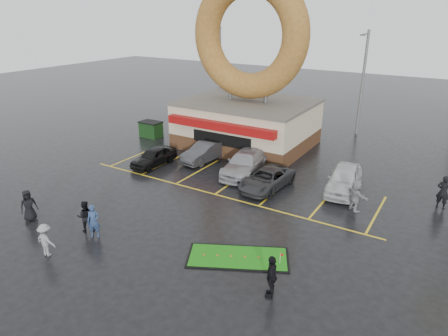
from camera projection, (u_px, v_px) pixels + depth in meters
The scene contains 18 objects.
ground at pixel (181, 217), 21.70m from camera, with size 120.00×120.00×0.00m, color black.
donut_shop at pixel (248, 91), 31.79m from camera, with size 10.20×8.70×13.50m.
streetlight_left at pixel (220, 70), 40.58m from camera, with size 0.40×2.21×9.00m.
streetlight_mid at pixel (362, 81), 34.56m from camera, with size 0.40×2.21×9.00m.
car_black at pixel (154, 157), 28.76m from camera, with size 1.53×3.81×1.30m, color black.
car_dgrey at pixel (205, 152), 29.63m from camera, with size 1.48×4.25×1.40m, color #313134.
car_silver at pixel (245, 163), 27.26m from camera, with size 2.14×5.25×1.53m, color #9B9BA0.
car_grey at pixel (267, 179), 25.04m from camera, with size 2.05×4.45×1.24m, color #2F2F31.
car_white at pixel (344, 179), 24.57m from camera, with size 1.87×4.65×1.58m, color silver.
person_blue at pixel (94, 221), 19.55m from camera, with size 0.62×0.41×1.70m, color navy.
person_blackjkt at pixel (85, 216), 20.07m from camera, with size 0.80×0.63×1.65m, color black.
person_hoodie at pixel (46, 240), 18.07m from camera, with size 1.02×0.59×1.58m, color gray.
person_bystander at pixel (29, 206), 21.07m from camera, with size 0.85×0.55×1.74m, color black.
person_cameraman at pixel (272, 276), 15.43m from camera, with size 1.06×0.44×1.80m, color black.
person_walker_near at pixel (356, 195), 22.14m from camera, with size 1.70×0.54×1.83m, color gray.
person_walker_far at pixel (443, 192), 22.37m from camera, with size 0.72×0.47×1.96m, color black.
dumpster at pixel (151, 130), 35.26m from camera, with size 1.80×1.20×1.30m, color #183A16.
putting_green at pixel (238, 257), 18.11m from camera, with size 4.98×3.81×0.57m.
Camera 1 is at (12.04, -15.12, 10.48)m, focal length 32.00 mm.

